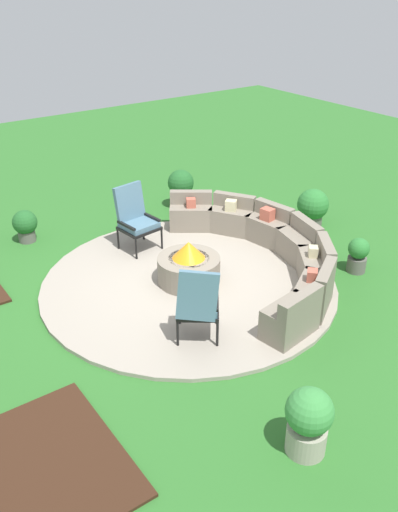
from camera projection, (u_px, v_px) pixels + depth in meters
name	position (u px, v px, depth m)	size (l,w,h in m)	color
ground_plane	(189.00, 284.00, 8.69)	(24.00, 24.00, 0.00)	#2D6B28
patio_circle	(189.00, 282.00, 8.68)	(4.71, 4.71, 0.06)	#9E9384
mulch_bed_right	(49.00, 464.00, 5.51)	(1.94, 1.43, 0.04)	#382114
fire_pit	(189.00, 266.00, 8.53)	(1.00, 1.00, 0.70)	gray
curved_stone_bench	(269.00, 249.00, 9.01)	(4.29, 2.38, 0.71)	gray
lounge_chair_front_left	(135.00, 217.00, 9.45)	(0.68, 0.67, 1.15)	black
lounge_chair_front_right	(198.00, 303.00, 7.05)	(0.77, 0.80, 1.12)	black
potted_plant_0	(358.00, 254.00, 8.91)	(0.35, 0.35, 0.60)	#605B56
potted_plant_1	(25.00, 225.00, 9.90)	(0.45, 0.45, 0.61)	#605B56
potted_plant_2	(313.00, 207.00, 10.49)	(0.61, 0.61, 0.75)	#605B56
potted_plant_3	(308.00, 420.00, 5.50)	(0.50, 0.50, 0.80)	#A89E8E
potted_plant_4	(181.00, 187.00, 11.29)	(0.55, 0.55, 0.82)	#605B56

